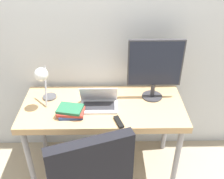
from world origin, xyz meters
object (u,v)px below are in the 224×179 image
object	(u,v)px
laptop	(99,102)
book_stack	(71,111)
desk_lamp	(43,79)
monitor	(155,67)

from	to	relation	value
laptop	book_stack	distance (m)	0.25
desk_lamp	book_stack	xyz separation A→B (m)	(0.22, -0.13, -0.23)
monitor	book_stack	size ratio (longest dim) A/B	2.38
laptop	desk_lamp	xyz separation A→B (m)	(-0.45, 0.02, 0.23)
monitor	book_stack	bearing A→B (deg)	-160.49
laptop	desk_lamp	world-z (taller)	desk_lamp
monitor	desk_lamp	bearing A→B (deg)	-172.68
monitor	desk_lamp	xyz separation A→B (m)	(-0.93, -0.12, -0.04)
laptop	desk_lamp	size ratio (longest dim) A/B	0.84
monitor	desk_lamp	size ratio (longest dim) A/B	1.46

